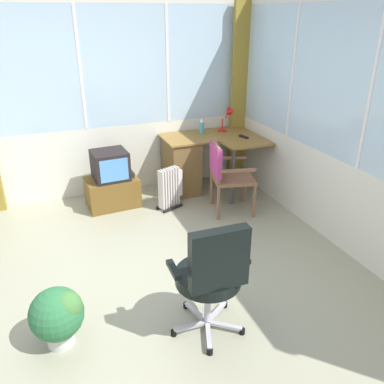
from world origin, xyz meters
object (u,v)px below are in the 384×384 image
object	(u,v)px
desk	(186,163)
tv_on_stand	(112,182)
space_heater	(171,188)
tv_remote	(244,137)
office_chair	(212,272)
potted_plant	(58,314)
wooden_armchair	(223,169)
spray_bottle	(202,126)
desk_lamp	(229,116)

from	to	relation	value
desk	tv_on_stand	size ratio (longest dim) A/B	1.72
space_heater	tv_on_stand	bearing A→B (deg)	154.87
tv_remote	office_chair	size ratio (longest dim) A/B	0.15
desk	space_heater	bearing A→B (deg)	-130.68
space_heater	desk	bearing A→B (deg)	49.32
desk	office_chair	bearing A→B (deg)	-106.47
space_heater	potted_plant	bearing A→B (deg)	-128.31
desk	wooden_armchair	distance (m)	0.80
tv_remote	desk	bearing A→B (deg)	144.10
tv_on_stand	office_chair	bearing A→B (deg)	-84.01
desk	spray_bottle	size ratio (longest dim) A/B	5.87
office_chair	space_heater	bearing A→B (deg)	79.40
tv_on_stand	potted_plant	distance (m)	2.36
desk_lamp	tv_on_stand	world-z (taller)	desk_lamp
tv_remote	desk_lamp	bearing A→B (deg)	83.97
desk	tv_remote	world-z (taller)	tv_remote
wooden_armchair	office_chair	size ratio (longest dim) A/B	0.90
office_chair	space_heater	xyz separation A→B (m)	(0.41, 2.21, -0.30)
tv_remote	space_heater	bearing A→B (deg)	172.50
desk_lamp	potted_plant	distance (m)	3.55
spray_bottle	tv_remote	bearing A→B (deg)	-40.46
potted_plant	spray_bottle	bearing A→B (deg)	48.70
tv_on_stand	potted_plant	size ratio (longest dim) A/B	1.54
spray_bottle	office_chair	xyz separation A→B (m)	(-1.06, -2.75, -0.30)
wooden_armchair	office_chair	distance (m)	2.11
wooden_armchair	tv_on_stand	xyz separation A→B (m)	(-1.24, 0.65, -0.24)
spray_bottle	office_chair	bearing A→B (deg)	-111.01
office_chair	tv_on_stand	bearing A→B (deg)	95.99
potted_plant	desk_lamp	bearing A→B (deg)	43.36
spray_bottle	tv_on_stand	distance (m)	1.44
desk_lamp	wooden_armchair	world-z (taller)	desk_lamp
wooden_armchair	space_heater	bearing A→B (deg)	149.25
desk_lamp	space_heater	world-z (taller)	desk_lamp
tv_on_stand	tv_remote	bearing A→B (deg)	-5.20
desk_lamp	tv_remote	distance (m)	0.40
office_chair	wooden_armchair	bearing A→B (deg)	62.40
desk	tv_remote	bearing A→B (deg)	-20.20
spray_bottle	tv_on_stand	bearing A→B (deg)	-170.45
desk_lamp	spray_bottle	xyz separation A→B (m)	(-0.39, 0.05, -0.12)
desk	space_heater	size ratio (longest dim) A/B	2.38
spray_bottle	potted_plant	bearing A→B (deg)	-131.30
desk	desk_lamp	bearing A→B (deg)	6.03
tv_remote	office_chair	bearing A→B (deg)	-138.16
spray_bottle	wooden_armchair	world-z (taller)	spray_bottle
desk_lamp	tv_on_stand	distance (m)	1.84
spray_bottle	tv_on_stand	size ratio (longest dim) A/B	0.29
tv_remote	office_chair	world-z (taller)	office_chair
space_heater	potted_plant	distance (m)	2.42
tv_on_stand	space_heater	bearing A→B (deg)	-25.13
spray_bottle	space_heater	xyz separation A→B (m)	(-0.64, -0.54, -0.60)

